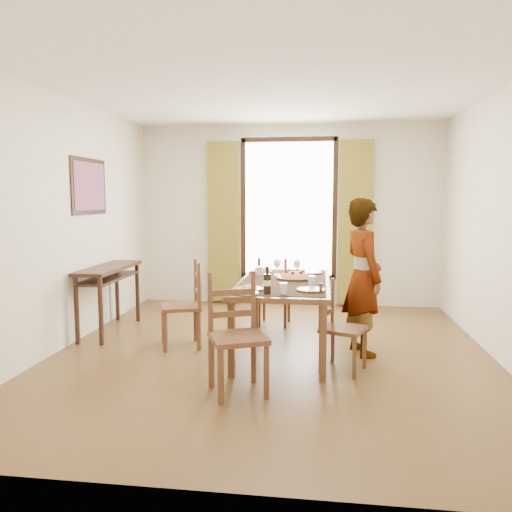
# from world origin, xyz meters

# --- Properties ---
(ground) EXTENTS (5.00, 5.00, 0.00)m
(ground) POSITION_xyz_m (0.00, 0.00, 0.00)
(ground) COLOR #492D17
(ground) RESTS_ON ground
(room_shell) EXTENTS (4.60, 5.10, 2.74)m
(room_shell) POSITION_xyz_m (-0.00, 0.13, 1.54)
(room_shell) COLOR silver
(room_shell) RESTS_ON ground
(console_table) EXTENTS (0.38, 1.20, 0.80)m
(console_table) POSITION_xyz_m (-2.03, 0.60, 0.68)
(console_table) COLOR black
(console_table) RESTS_ON ground
(dining_table) EXTENTS (0.94, 1.79, 0.76)m
(dining_table) POSITION_xyz_m (0.12, 0.10, 0.69)
(dining_table) COLOR brown
(dining_table) RESTS_ON ground
(chair_west) EXTENTS (0.53, 0.53, 0.94)m
(chair_west) POSITION_xyz_m (-0.97, 0.13, 0.43)
(chair_west) COLOR brown
(chair_west) RESTS_ON ground
(chair_north) EXTENTS (0.41, 0.41, 0.87)m
(chair_north) POSITION_xyz_m (-0.09, 1.19, 0.41)
(chair_north) COLOR brown
(chair_north) RESTS_ON ground
(chair_south) EXTENTS (0.58, 0.58, 0.99)m
(chair_south) POSITION_xyz_m (-0.19, -1.06, 0.46)
(chair_south) COLOR brown
(chair_south) RESTS_ON ground
(chair_east) EXTENTS (0.48, 0.48, 0.84)m
(chair_east) POSITION_xyz_m (0.68, -0.42, 0.39)
(chair_east) COLOR brown
(chair_east) RESTS_ON ground
(man) EXTENTS (0.84, 0.77, 1.62)m
(man) POSITION_xyz_m (0.93, 0.13, 0.81)
(man) COLOR gray
(man) RESTS_ON ground
(plate_sw) EXTENTS (0.27, 0.27, 0.05)m
(plate_sw) POSITION_xyz_m (-0.17, -0.47, 0.78)
(plate_sw) COLOR silver
(plate_sw) RESTS_ON dining_table
(plate_se) EXTENTS (0.27, 0.27, 0.05)m
(plate_se) POSITION_xyz_m (0.41, -0.43, 0.78)
(plate_se) COLOR silver
(plate_se) RESTS_ON dining_table
(plate_nw) EXTENTS (0.27, 0.27, 0.05)m
(plate_nw) POSITION_xyz_m (-0.20, 0.63, 0.78)
(plate_nw) COLOR silver
(plate_nw) RESTS_ON dining_table
(plate_ne) EXTENTS (0.27, 0.27, 0.05)m
(plate_ne) POSITION_xyz_m (0.37, 0.66, 0.78)
(plate_ne) COLOR silver
(plate_ne) RESTS_ON dining_table
(pasta_platter) EXTENTS (0.40, 0.40, 0.10)m
(pasta_platter) POSITION_xyz_m (0.22, 0.23, 0.81)
(pasta_platter) COLOR red
(pasta_platter) RESTS_ON dining_table
(caprese_plate) EXTENTS (0.20, 0.20, 0.04)m
(caprese_plate) POSITION_xyz_m (-0.15, -0.66, 0.78)
(caprese_plate) COLOR silver
(caprese_plate) RESTS_ON dining_table
(wine_glass_a) EXTENTS (0.08, 0.08, 0.18)m
(wine_glass_a) POSITION_xyz_m (-0.04, -0.22, 0.85)
(wine_glass_a) COLOR white
(wine_glass_a) RESTS_ON dining_table
(wine_glass_b) EXTENTS (0.08, 0.08, 0.18)m
(wine_glass_b) POSITION_xyz_m (0.23, 0.44, 0.85)
(wine_glass_b) COLOR white
(wine_glass_b) RESTS_ON dining_table
(wine_glass_c) EXTENTS (0.08, 0.08, 0.18)m
(wine_glass_c) POSITION_xyz_m (0.01, 0.46, 0.85)
(wine_glass_c) COLOR white
(wine_glass_c) RESTS_ON dining_table
(tumbler_a) EXTENTS (0.07, 0.07, 0.10)m
(tumbler_a) POSITION_xyz_m (0.41, -0.17, 0.81)
(tumbler_a) COLOR silver
(tumbler_a) RESTS_ON dining_table
(tumbler_b) EXTENTS (0.07, 0.07, 0.10)m
(tumbler_b) POSITION_xyz_m (-0.18, 0.42, 0.81)
(tumbler_b) COLOR silver
(tumbler_b) RESTS_ON dining_table
(tumbler_c) EXTENTS (0.07, 0.07, 0.10)m
(tumbler_c) POSITION_xyz_m (0.16, -0.61, 0.81)
(tumbler_c) COLOR silver
(tumbler_c) RESTS_ON dining_table
(wine_bottle) EXTENTS (0.07, 0.07, 0.25)m
(wine_bottle) POSITION_xyz_m (0.02, -0.63, 0.88)
(wine_bottle) COLOR black
(wine_bottle) RESTS_ON dining_table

